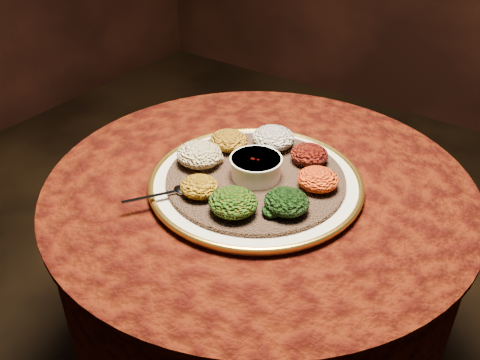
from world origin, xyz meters
The scene contains 13 objects.
table centered at (0.00, 0.00, 0.55)m, with size 0.96×0.96×0.73m.
platter centered at (0.00, -0.02, 0.75)m, with size 0.54×0.54×0.02m.
injera centered at (0.00, -0.02, 0.76)m, with size 0.39×0.39×0.01m, color brown.
stew_bowl centered at (0.00, -0.02, 0.79)m, with size 0.11×0.11×0.05m.
spoon centered at (-0.10, -0.17, 0.77)m, with size 0.10×0.12×0.01m.
portion_ayib centered at (-0.03, 0.11, 0.79)m, with size 0.10×0.10×0.05m, color beige.
portion_kitfo centered at (0.07, 0.10, 0.78)m, with size 0.09×0.08×0.04m, color black.
portion_tikil centered at (0.13, 0.02, 0.78)m, with size 0.09×0.08×0.04m, color #A4630D.
portion_gomen centered at (0.12, -0.09, 0.78)m, with size 0.09×0.09×0.04m, color black.
portion_mixveg centered at (0.04, -0.15, 0.79)m, with size 0.10×0.09×0.05m, color #A6450A.
portion_kik centered at (-0.05, -0.14, 0.78)m, with size 0.08×0.08×0.04m, color #B1740F.
portion_timatim centered at (-0.13, -0.05, 0.79)m, with size 0.10×0.10×0.05m, color maroon.
portion_shiro centered at (-0.11, 0.04, 0.78)m, with size 0.09×0.08×0.04m, color #9B6612.
Camera 1 is at (0.53, -0.83, 1.41)m, focal length 40.00 mm.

